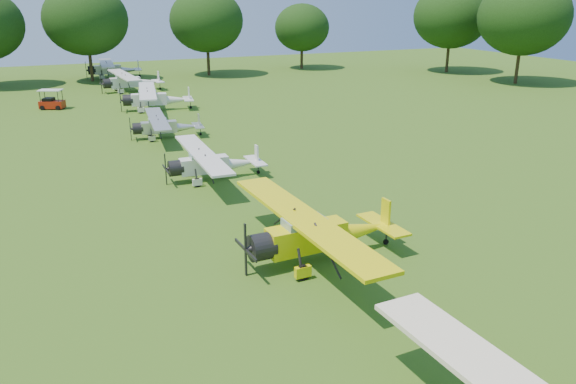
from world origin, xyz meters
The scene contains 9 objects.
ground centered at (0.00, 0.00, 0.00)m, with size 160.00×160.00×0.00m, color #285515.
tree_belt centered at (3.57, 0.16, 8.03)m, with size 137.36×130.27×14.52m.
aircraft_2 centered at (1.10, -5.35, 1.37)m, with size 7.45×11.85×2.34m.
aircraft_3 centered at (0.19, 7.74, 1.16)m, with size 6.34×10.08×1.99m.
aircraft_4 centered at (-0.13, 20.02, 1.09)m, with size 5.96×9.49×1.86m.
aircraft_5 centered at (1.53, 32.28, 1.34)m, with size 7.37×11.67×2.29m.
aircraft_6 centered at (1.19, 45.47, 1.36)m, with size 7.44×11.85×2.33m.
aircraft_7 centered at (0.86, 59.02, 1.41)m, with size 7.67×12.23×2.41m.
golf_cart centered at (-8.10, 37.32, 0.67)m, with size 2.68×2.20×2.00m.
Camera 1 is at (-9.25, -25.37, 11.04)m, focal length 35.00 mm.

